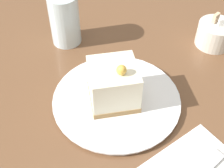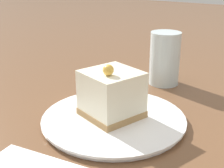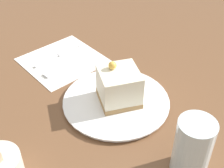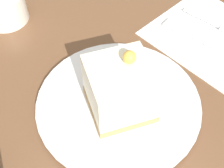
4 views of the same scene
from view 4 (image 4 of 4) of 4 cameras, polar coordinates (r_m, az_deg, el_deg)
ground_plane at (r=0.50m, az=4.46°, el=-3.41°), size 4.00×4.00×0.00m
plate at (r=0.49m, az=1.18°, el=-3.61°), size 0.26×0.26×0.01m
cake_slice at (r=0.45m, az=1.52°, el=-0.94°), size 0.12×0.12×0.10m
napkin at (r=0.63m, az=17.65°, el=8.53°), size 0.23×0.23×0.00m
fork at (r=0.61m, az=15.02°, el=8.28°), size 0.05×0.17×0.00m
sugar_bowl at (r=0.65m, az=-19.25°, el=13.15°), size 0.09×0.09×0.08m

